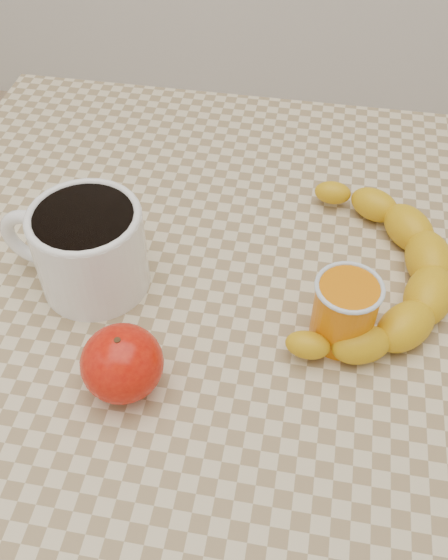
% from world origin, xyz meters
% --- Properties ---
extents(ground, '(3.00, 3.00, 0.00)m').
position_xyz_m(ground, '(0.00, 0.00, 0.00)').
color(ground, tan).
rests_on(ground, ground).
extents(table, '(0.80, 0.80, 0.75)m').
position_xyz_m(table, '(0.00, 0.00, 0.66)').
color(table, beige).
rests_on(table, ground).
extents(coffee_mug, '(0.17, 0.13, 0.10)m').
position_xyz_m(coffee_mug, '(-0.15, -0.01, 0.80)').
color(coffee_mug, white).
rests_on(coffee_mug, table).
extents(orange_juice_glass, '(0.07, 0.07, 0.08)m').
position_xyz_m(orange_juice_glass, '(0.13, -0.04, 0.79)').
color(orange_juice_glass, orange).
rests_on(orange_juice_glass, table).
extents(apple, '(0.08, 0.08, 0.07)m').
position_xyz_m(apple, '(-0.07, -0.13, 0.79)').
color(apple, '#A70B05').
rests_on(apple, table).
extents(banana, '(0.35, 0.41, 0.05)m').
position_xyz_m(banana, '(0.15, 0.04, 0.78)').
color(banana, gold).
rests_on(banana, table).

